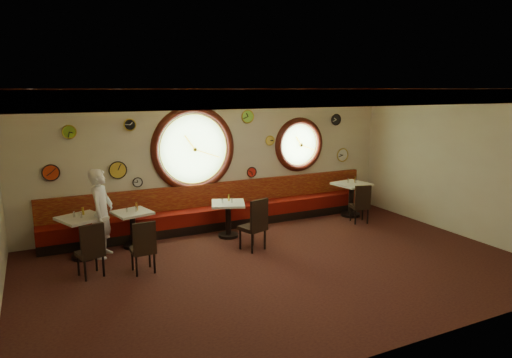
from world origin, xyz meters
name	(u,v)px	position (x,y,z in m)	size (l,w,h in m)	color
floor	(279,266)	(0.00, 0.00, 0.00)	(9.00, 6.00, 0.00)	black
ceiling	(281,89)	(0.00, 0.00, 3.20)	(9.00, 6.00, 0.02)	gold
wall_back	(218,158)	(0.00, 3.00, 1.60)	(9.00, 0.02, 3.20)	beige
wall_front	(403,227)	(0.00, -3.00, 1.60)	(9.00, 0.02, 3.20)	beige
wall_right	(460,163)	(4.50, 0.00, 1.60)	(0.02, 6.00, 3.20)	beige
molding_back	(218,93)	(0.00, 2.95, 3.11)	(9.00, 0.10, 0.18)	#360F09
molding_front	(408,97)	(0.00, -2.95, 3.11)	(9.00, 0.10, 0.18)	#360F09
molding_right	(464,93)	(4.45, 0.00, 3.11)	(0.10, 6.00, 0.18)	#360F09
banquette_base	(223,223)	(0.00, 2.72, 0.10)	(8.00, 0.55, 0.20)	black
banquette_seat	(223,212)	(0.00, 2.72, 0.35)	(8.00, 0.55, 0.30)	#5C0B07
banquette_back	(220,194)	(0.00, 2.94, 0.75)	(8.00, 0.10, 0.55)	#66080F
porthole_left_glass	(193,149)	(-0.60, 3.00, 1.85)	(1.66, 1.66, 0.02)	#96C676
porthole_left_frame	(194,149)	(-0.60, 2.98, 1.85)	(1.98, 1.98, 0.18)	#360F09
porthole_left_ring	(194,149)	(-0.60, 2.95, 1.85)	(1.61, 1.61, 0.03)	gold
porthole_right_glass	(299,145)	(2.20, 3.00, 1.80)	(1.10, 1.10, 0.02)	#96C676
porthole_right_frame	(299,145)	(2.20, 2.98, 1.80)	(1.38, 1.38, 0.18)	#360F09
porthole_right_ring	(300,145)	(2.20, 2.95, 1.80)	(1.09, 1.09, 0.03)	gold
wall_clock_0	(138,182)	(-1.90, 2.96, 1.20)	(0.20, 0.20, 0.03)	silver
wall_clock_1	(51,173)	(-3.60, 2.96, 1.55)	(0.32, 0.32, 0.03)	red
wall_clock_2	(118,170)	(-2.30, 2.96, 1.50)	(0.36, 0.36, 0.03)	gold
wall_clock_3	(342,155)	(3.55, 2.96, 1.45)	(0.34, 0.34, 0.03)	silver
wall_clock_4	(248,116)	(0.75, 2.96, 2.55)	(0.30, 0.30, 0.03)	#8EE146
wall_clock_5	(336,120)	(3.30, 2.96, 2.40)	(0.28, 0.28, 0.03)	black
wall_clock_6	(69,132)	(-3.20, 2.96, 2.35)	(0.26, 0.26, 0.03)	#7AAD22
wall_clock_7	(270,140)	(1.35, 2.96, 1.95)	(0.22, 0.22, 0.03)	gold
wall_clock_8	(252,172)	(0.85, 2.96, 1.20)	(0.24, 0.24, 0.03)	red
wall_clock_9	(130,125)	(-2.00, 2.96, 2.45)	(0.24, 0.24, 0.03)	black
table_a	(82,232)	(-3.17, 2.03, 0.52)	(0.97, 0.97, 0.82)	black
table_b	(133,225)	(-2.18, 2.24, 0.47)	(0.83, 0.83, 0.75)	black
table_c	(228,215)	(-0.18, 1.99, 0.49)	(0.91, 0.91, 0.77)	black
table_d	(351,195)	(3.27, 2.16, 0.54)	(0.88, 0.88, 0.86)	black
chair_a	(91,247)	(-3.12, 0.98, 0.55)	(0.50, 0.50, 0.60)	black
chair_b	(144,244)	(-2.28, 0.76, 0.55)	(0.41, 0.41, 0.59)	black
chair_c	(256,221)	(-0.01, 0.95, 0.61)	(0.56, 0.56, 0.66)	black
chair_d	(361,201)	(3.08, 1.53, 0.54)	(0.49, 0.49, 0.59)	black
condiment_a_salt	(74,214)	(-3.29, 2.07, 0.87)	(0.04, 0.04, 0.11)	silver
condiment_b_salt	(127,210)	(-2.28, 2.25, 0.80)	(0.03, 0.03, 0.09)	silver
condiment_c_salt	(222,201)	(-0.30, 2.00, 0.82)	(0.03, 0.03, 0.10)	silver
condiment_d_salt	(348,180)	(3.22, 2.24, 0.91)	(0.04, 0.04, 0.11)	silver
condiment_a_pepper	(81,215)	(-3.18, 1.95, 0.88)	(0.04, 0.04, 0.11)	silver
condiment_b_pepper	(136,209)	(-2.11, 2.20, 0.81)	(0.04, 0.04, 0.11)	silver
condiment_c_pepper	(232,200)	(-0.11, 1.94, 0.82)	(0.04, 0.04, 0.10)	silver
condiment_d_pepper	(356,181)	(3.36, 2.12, 0.91)	(0.04, 0.04, 0.11)	silver
condiment_a_bottle	(83,211)	(-3.12, 2.17, 0.89)	(0.05, 0.05, 0.14)	gold
condiment_b_bottle	(137,206)	(-2.08, 2.29, 0.84)	(0.05, 0.05, 0.17)	gold
condiment_c_bottle	(229,198)	(-0.11, 2.12, 0.85)	(0.05, 0.05, 0.15)	gold
condiment_d_bottle	(355,180)	(3.40, 2.19, 0.93)	(0.05, 0.05, 0.15)	gold
waiter	(102,213)	(-2.80, 1.97, 0.86)	(0.63, 0.41, 1.72)	white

